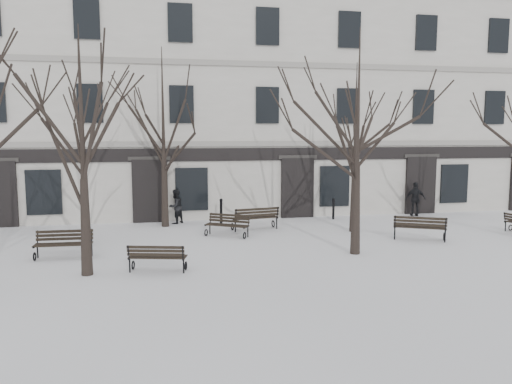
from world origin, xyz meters
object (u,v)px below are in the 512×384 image
object	(u,v)px
bench_0	(64,243)
bench_2	(420,227)
bench_4	(255,217)
tree_2	(358,115)
tree_1	(81,130)
bench_1	(157,257)
bench_3	(227,224)

from	to	relation	value
bench_0	bench_2	size ratio (longest dim) A/B	0.92
bench_0	bench_4	distance (m)	7.92
tree_2	bench_0	distance (m)	10.62
tree_1	bench_4	bearing A→B (deg)	43.27
bench_2	tree_1	bearing A→B (deg)	38.73
bench_1	bench_3	size ratio (longest dim) A/B	0.99
bench_1	bench_3	distance (m)	5.44
bench_0	bench_4	xyz separation A→B (m)	(7.10, 3.51, 0.04)
bench_2	bench_3	distance (m)	7.47
tree_1	bench_1	bearing A→B (deg)	-1.86
bench_2	bench_3	size ratio (longest dim) A/B	1.12
tree_1	bench_3	world-z (taller)	tree_1
tree_2	tree_1	bearing A→B (deg)	-173.72
bench_0	bench_2	bearing A→B (deg)	2.95
tree_2	bench_2	world-z (taller)	tree_2
tree_2	bench_2	size ratio (longest dim) A/B	3.74
bench_0	bench_3	world-z (taller)	bench_0
tree_2	bench_1	world-z (taller)	tree_2
bench_4	bench_2	bearing A→B (deg)	141.27
bench_2	bench_3	world-z (taller)	bench_2
tree_2	bench_4	distance (m)	6.83
tree_1	tree_2	bearing A→B (deg)	6.28
bench_1	bench_0	bearing A→B (deg)	-23.20
bench_1	bench_2	distance (m)	10.20
tree_1	bench_4	distance (m)	9.11
bench_0	bench_1	distance (m)	3.80
tree_2	bench_4	size ratio (longest dim) A/B	3.66
tree_2	bench_3	xyz separation A→B (m)	(-3.91, 3.69, -4.22)
bench_2	tree_2	bearing A→B (deg)	52.24
tree_2	bench_0	world-z (taller)	tree_2
tree_1	bench_1	size ratio (longest dim) A/B	3.77
bench_2	bench_4	size ratio (longest dim) A/B	0.98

